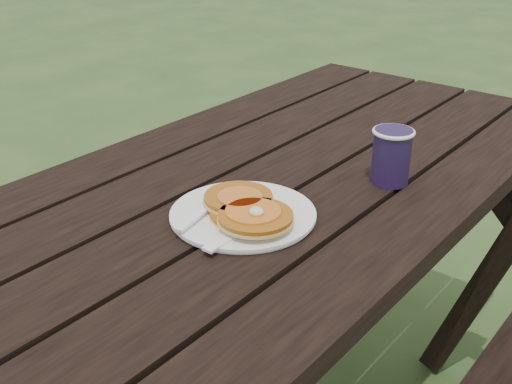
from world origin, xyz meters
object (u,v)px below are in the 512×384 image
Objects in this scene: plate at (243,215)px; coffee_cup at (392,153)px; picnic_table at (242,352)px; pancake_stack at (247,210)px.

coffee_cup is at bearing 66.11° from plate.
picnic_table is 0.40m from plate.
plate is (0.07, -0.07, 0.39)m from picnic_table.
picnic_table is 16.67× the size of coffee_cup.
coffee_cup is (0.13, 0.29, 0.06)m from plate.
picnic_table is 0.53m from coffee_cup.
picnic_table is at bearing 133.42° from plate.
plate is at bearing -46.58° from picnic_table.
plate is 1.30× the size of pancake_stack.
pancake_stack is at bearing -43.74° from picnic_table.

